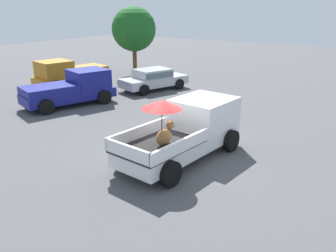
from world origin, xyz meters
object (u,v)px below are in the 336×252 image
at_px(pickup_truck_red, 69,74).
at_px(pickup_truck_main, 188,129).
at_px(parked_sedan_far, 153,78).
at_px(pickup_truck_far, 72,89).

bearing_deg(pickup_truck_red, pickup_truck_main, 77.68).
bearing_deg(pickup_truck_main, parked_sedan_far, 48.78).
distance_m(pickup_truck_main, pickup_truck_far, 8.98).
xyz_separation_m(pickup_truck_red, parked_sedan_far, (2.45, -5.05, -0.13)).
bearing_deg(pickup_truck_far, parked_sedan_far, 1.49).
height_order(pickup_truck_main, pickup_truck_red, pickup_truck_main).
bearing_deg(pickup_truck_far, pickup_truck_main, -87.88).
bearing_deg(pickup_truck_red, pickup_truck_far, 62.01).
height_order(pickup_truck_far, parked_sedan_far, pickup_truck_far).
xyz_separation_m(pickup_truck_main, parked_sedan_far, (7.58, 7.24, -0.23)).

